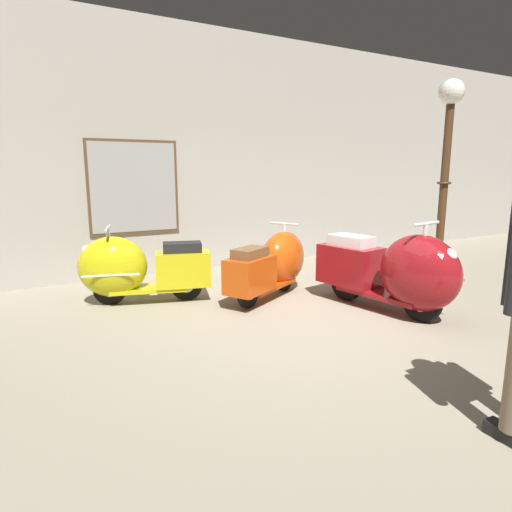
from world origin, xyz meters
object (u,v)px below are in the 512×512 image
(scooter_1, at_px, (274,264))
(scooter_0, at_px, (135,268))
(lamppost, at_px, (446,161))
(scooter_2, at_px, (396,271))

(scooter_1, bearing_deg, scooter_0, 133.22)
(scooter_0, distance_m, lamppost, 4.40)
(scooter_1, relative_size, scooter_2, 0.85)
(scooter_0, bearing_deg, lamppost, 179.62)
(scooter_1, distance_m, scooter_2, 1.56)
(lamppost, bearing_deg, scooter_1, 163.26)
(scooter_0, relative_size, scooter_1, 1.05)
(scooter_2, bearing_deg, scooter_1, -157.70)
(scooter_1, xyz_separation_m, scooter_2, (0.83, -1.32, 0.07))
(scooter_1, height_order, scooter_2, scooter_2)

